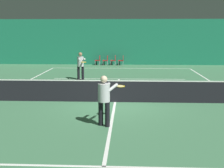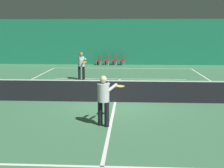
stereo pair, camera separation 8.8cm
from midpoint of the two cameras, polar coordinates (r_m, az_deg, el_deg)
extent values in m
plane|color=#3D704C|center=(13.32, 0.37, -3.32)|extent=(60.00, 60.00, 0.00)
cube|color=#196B4C|center=(27.63, 1.69, 7.67)|extent=(23.00, 0.12, 3.98)
cube|color=white|center=(25.05, 1.54, 2.89)|extent=(11.00, 0.10, 0.00)
cube|color=white|center=(19.60, 1.18, 0.95)|extent=(8.25, 0.10, 0.00)
cube|color=white|center=(7.25, -1.88, -14.88)|extent=(8.25, 0.10, 0.00)
cube|color=white|center=(13.32, 0.37, -3.31)|extent=(0.10, 12.80, 0.00)
cube|color=black|center=(13.22, 0.37, -1.31)|extent=(11.90, 0.02, 0.95)
cube|color=white|center=(13.14, 0.38, 0.61)|extent=(11.90, 0.02, 0.05)
cylinder|color=black|center=(10.04, -2.32, -5.37)|extent=(0.21, 0.21, 0.80)
cylinder|color=black|center=(9.90, -1.11, -5.59)|extent=(0.21, 0.21, 0.80)
cylinder|color=#B7B7BC|center=(9.81, -1.74, -1.61)|extent=(0.51, 0.51, 0.58)
sphere|color=beige|center=(9.74, -1.75, 0.89)|extent=(0.22, 0.22, 0.22)
cylinder|color=#B7B7BC|center=(10.08, -1.59, -0.53)|extent=(0.36, 0.52, 0.23)
cylinder|color=#B7B7BC|center=(9.92, -0.17, -0.70)|extent=(0.36, 0.52, 0.23)
cylinder|color=black|center=(10.36, 0.39, -0.65)|extent=(0.18, 0.28, 0.03)
torus|color=gold|center=(10.61, 1.27, -0.40)|extent=(0.45, 0.45, 0.03)
cylinder|color=silver|center=(10.61, 1.27, -0.40)|extent=(0.38, 0.38, 0.00)
cylinder|color=black|center=(19.33, -5.50, 2.01)|extent=(0.20, 0.20, 0.83)
cylinder|color=black|center=(19.29, -6.27, 1.98)|extent=(0.20, 0.20, 0.83)
cylinder|color=#B7B7BC|center=(19.23, -5.92, 4.10)|extent=(0.49, 0.49, 0.60)
sphere|color=#936B4C|center=(19.19, -5.94, 5.44)|extent=(0.23, 0.23, 0.23)
cylinder|color=#B7B7BC|center=(18.97, -5.32, 4.45)|extent=(0.28, 0.57, 0.24)
cylinder|color=#B7B7BC|center=(18.92, -6.24, 4.42)|extent=(0.28, 0.57, 0.24)
cylinder|color=black|center=(18.54, -5.54, 4.10)|extent=(0.13, 0.30, 0.03)
torus|color=gold|center=(18.24, -5.37, 4.01)|extent=(0.42, 0.42, 0.03)
cylinder|color=silver|center=(18.24, -5.37, 4.01)|extent=(0.35, 0.35, 0.00)
cylinder|color=#99999E|center=(27.54, -3.12, 3.91)|extent=(0.03, 0.03, 0.39)
cylinder|color=#99999E|center=(27.16, -3.20, 3.83)|extent=(0.03, 0.03, 0.39)
cylinder|color=#99999E|center=(27.50, -2.33, 3.91)|extent=(0.03, 0.03, 0.39)
cylinder|color=#99999E|center=(27.13, -2.40, 3.83)|extent=(0.03, 0.03, 0.39)
cube|color=#A51E1E|center=(27.31, -2.76, 4.33)|extent=(0.44, 0.44, 0.05)
cube|color=#A51E1E|center=(27.27, -2.35, 4.80)|extent=(0.04, 0.44, 0.40)
cylinder|color=#99999E|center=(27.48, -1.70, 3.91)|extent=(0.03, 0.03, 0.39)
cylinder|color=#99999E|center=(27.10, -1.77, 3.83)|extent=(0.03, 0.03, 0.39)
cylinder|color=#99999E|center=(27.45, -0.91, 3.91)|extent=(0.03, 0.03, 0.39)
cylinder|color=#99999E|center=(27.07, -0.96, 3.82)|extent=(0.03, 0.03, 0.39)
cube|color=#A51E1E|center=(27.25, -1.34, 4.33)|extent=(0.44, 0.44, 0.05)
cube|color=#A51E1E|center=(27.22, -0.92, 4.80)|extent=(0.04, 0.44, 0.40)
cylinder|color=#99999E|center=(27.43, -0.28, 3.90)|extent=(0.03, 0.03, 0.39)
cylinder|color=#99999E|center=(27.05, -0.33, 3.82)|extent=(0.03, 0.03, 0.39)
cylinder|color=#99999E|center=(27.41, 0.51, 3.90)|extent=(0.03, 0.03, 0.39)
cylinder|color=#99999E|center=(27.04, 0.48, 3.82)|extent=(0.03, 0.03, 0.39)
cube|color=#A51E1E|center=(27.21, 0.10, 4.32)|extent=(0.44, 0.44, 0.05)
cube|color=#A51E1E|center=(27.18, 0.52, 4.79)|extent=(0.04, 0.44, 0.40)
cylinder|color=#99999E|center=(27.40, 1.14, 3.90)|extent=(0.03, 0.03, 0.39)
cylinder|color=#99999E|center=(27.03, 1.12, 3.81)|extent=(0.03, 0.03, 0.39)
cylinder|color=#99999E|center=(27.39, 1.94, 3.89)|extent=(0.03, 0.03, 0.39)
cylinder|color=#99999E|center=(27.02, 1.92, 3.81)|extent=(0.03, 0.03, 0.39)
cube|color=#A51E1E|center=(27.19, 1.53, 4.31)|extent=(0.44, 0.44, 0.05)
cube|color=#A51E1E|center=(27.16, 1.96, 4.78)|extent=(0.04, 0.44, 0.40)
camera|label=1|loc=(0.04, -90.20, -0.04)|focal=50.00mm
camera|label=2|loc=(0.04, 89.80, 0.04)|focal=50.00mm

